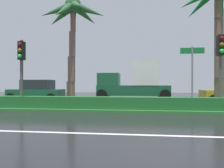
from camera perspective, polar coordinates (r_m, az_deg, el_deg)
ground_plane at (r=12.85m, az=9.84°, el=-6.44°), size 90.00×42.00×0.10m
near_lane_divider_stripe at (r=5.96m, az=13.50°, el=-13.56°), size 81.00×0.14×0.01m
median_strip at (r=11.85m, az=10.10°, el=-6.39°), size 85.50×4.00×0.15m
median_hedge at (r=10.42m, az=10.54°, el=-5.20°), size 76.50×0.70×0.60m
palm_tree_mid_left at (r=12.42m, az=-10.78°, el=17.05°), size 3.64×3.58×6.13m
palm_tree_centre_left at (r=12.84m, az=27.00°, el=17.77°), size 4.12×3.90×6.79m
traffic_signal_median_left at (r=11.86m, az=-23.59°, el=5.75°), size 0.28×0.43×3.53m
traffic_signal_median_right at (r=11.18m, az=27.60°, el=6.48°), size 0.28×0.43×3.64m
street_name_sign at (r=10.53m, az=21.14°, el=3.72°), size 1.10×0.08×3.00m
car_in_traffic_leading at (r=17.96m, az=-19.91°, el=-1.79°), size 4.30×2.02×1.72m
box_truck_lead at (r=19.00m, az=6.04°, el=0.49°), size 6.40×2.64×3.46m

